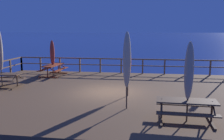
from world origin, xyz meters
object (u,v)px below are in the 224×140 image
patio_umbrella_short_front (52,53)px  patio_umbrella_tall_back_right (128,62)px  picnic_table_back_left (2,77)px  picnic_table_mid_centre (186,106)px  picnic_table_front_left (53,67)px  patio_umbrella_tall_back_left (127,60)px  patio_umbrella_tall_mid_left (0,50)px  patio_umbrella_short_mid (189,71)px

patio_umbrella_short_front → patio_umbrella_tall_back_right: 7.32m
picnic_table_back_left → picnic_table_mid_centre: size_ratio=1.01×
picnic_table_front_left → patio_umbrella_tall_back_left: (5.73, -6.63, 1.42)m
picnic_table_front_left → patio_umbrella_tall_back_right: bearing=-39.7°
patio_umbrella_short_front → patio_umbrella_tall_back_left: 8.79m
patio_umbrella_tall_mid_left → patio_umbrella_tall_back_right: patio_umbrella_tall_mid_left is taller
patio_umbrella_short_front → patio_umbrella_tall_back_right: bearing=-39.6°
picnic_table_front_left → picnic_table_back_left: size_ratio=1.03×
picnic_table_mid_centre → patio_umbrella_tall_back_right: (-2.31, 3.07, 1.08)m
patio_umbrella_short_front → patio_umbrella_tall_back_right: (5.64, -4.66, 0.08)m
picnic_table_mid_centre → patio_umbrella_tall_mid_left: 10.36m
patio_umbrella_tall_mid_left → patio_umbrella_tall_back_left: (7.27, -2.85, -0.08)m
picnic_table_front_left → patio_umbrella_tall_back_left: patio_umbrella_tall_back_left is taller
picnic_table_back_left → patio_umbrella_tall_back_right: bearing=-7.2°
patio_umbrella_short_front → patio_umbrella_short_mid: (7.98, -7.72, 0.22)m
picnic_table_front_left → patio_umbrella_short_mid: size_ratio=0.78×
picnic_table_back_left → patio_umbrella_short_front: 4.17m
patio_umbrella_short_front → patio_umbrella_tall_back_right: size_ratio=0.95×
patio_umbrella_short_mid → patio_umbrella_tall_back_right: 3.85m
picnic_table_back_left → patio_umbrella_tall_back_left: 7.91m
picnic_table_front_left → picnic_table_mid_centre: 11.07m
patio_umbrella_tall_back_left → patio_umbrella_short_mid: bearing=-26.1°
picnic_table_front_left → patio_umbrella_short_mid: patio_umbrella_short_mid is taller
patio_umbrella_tall_mid_left → patio_umbrella_short_front: bearing=68.2°
patio_umbrella_tall_mid_left → patio_umbrella_short_mid: 10.28m
picnic_table_mid_centre → patio_umbrella_short_front: 11.13m
picnic_table_back_left → picnic_table_mid_centre: 10.22m
patio_umbrella_tall_back_left → picnic_table_mid_centre: bearing=-26.7°
patio_umbrella_short_front → patio_umbrella_tall_back_right: patio_umbrella_tall_back_right is taller
picnic_table_front_left → picnic_table_mid_centre: same height
picnic_table_back_left → patio_umbrella_tall_back_left: bearing=-21.6°
picnic_table_mid_centre → patio_umbrella_tall_back_right: 3.99m
patio_umbrella_tall_back_right → picnic_table_back_left: bearing=172.8°
picnic_table_back_left → patio_umbrella_short_mid: 10.32m
picnic_table_back_left → patio_umbrella_short_front: (1.48, 3.76, 1.00)m
picnic_table_mid_centre → patio_umbrella_short_front: patio_umbrella_short_front is taller
picnic_table_back_left → picnic_table_mid_centre: (9.42, -3.96, -0.00)m
picnic_table_back_left → patio_umbrella_short_front: bearing=68.6°
picnic_table_front_left → picnic_table_back_left: same height
picnic_table_front_left → picnic_table_mid_centre: bearing=-44.3°
picnic_table_front_left → picnic_table_back_left: 4.05m
patio_umbrella_short_mid → patio_umbrella_tall_back_right: patio_umbrella_short_mid is taller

